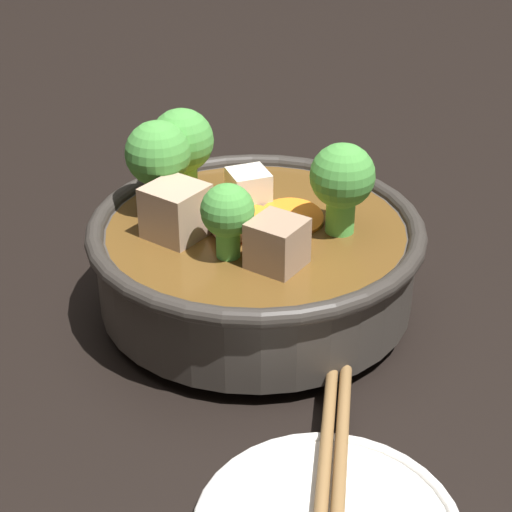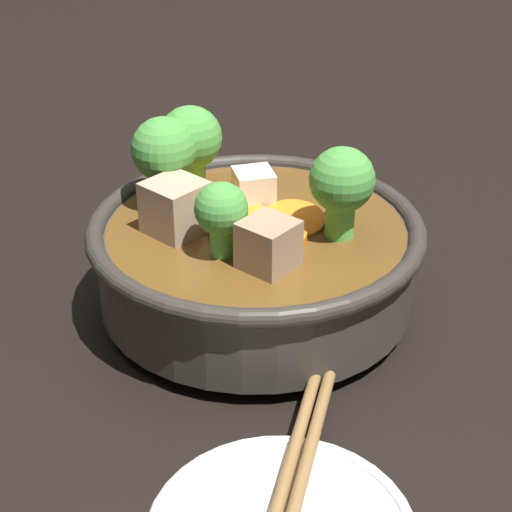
# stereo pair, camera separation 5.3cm
# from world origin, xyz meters

# --- Properties ---
(ground_plane) EXTENTS (3.00, 3.00, 0.00)m
(ground_plane) POSITION_xyz_m (0.00, 0.00, 0.00)
(ground_plane) COLOR black
(stirfry_bowl) EXTENTS (0.22, 0.22, 0.13)m
(stirfry_bowl) POSITION_xyz_m (0.00, 0.00, 0.05)
(stirfry_bowl) COLOR #38332D
(stirfry_bowl) RESTS_ON ground_plane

